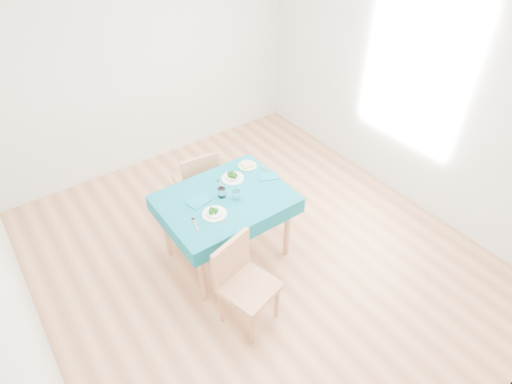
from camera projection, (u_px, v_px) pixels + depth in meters
room_shell at (256, 145)px, 3.53m from camera, size 4.02×4.52×2.73m
table at (227, 227)px, 4.17m from camera, size 1.17×0.89×0.76m
chair_near at (249, 280)px, 3.48m from camera, size 0.52×0.55×1.05m
chair_far at (195, 174)px, 4.60m from camera, size 0.46×0.50×1.04m
bowl_near at (214, 212)px, 3.73m from camera, size 0.22×0.22×0.07m
bowl_far at (233, 176)px, 4.12m from camera, size 0.22×0.22×0.07m
fork_near at (196, 224)px, 3.65m from camera, size 0.06×0.18×0.00m
knife_near at (218, 216)px, 3.73m from camera, size 0.03×0.23×0.00m
fork_far at (221, 185)px, 4.07m from camera, size 0.04×0.16×0.00m
knife_far at (267, 172)px, 4.22m from camera, size 0.02×0.23×0.00m
napkin_near at (199, 201)px, 3.87m from camera, size 0.23×0.18×0.01m
napkin_far at (269, 176)px, 4.17m from camera, size 0.22×0.19×0.01m
tumbler_center at (222, 193)px, 3.91m from camera, size 0.07×0.07×0.09m
tumbler_side at (236, 195)px, 3.88m from camera, size 0.07×0.07×0.09m
side_plate at (247, 166)px, 4.30m from camera, size 0.19×0.19×0.01m
bread_slice at (247, 165)px, 4.29m from camera, size 0.12×0.12×0.02m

